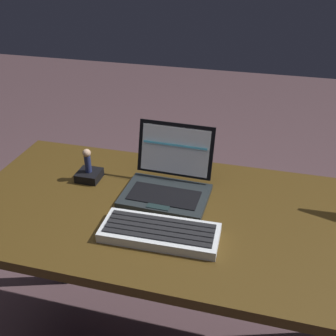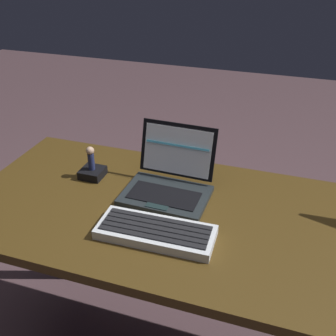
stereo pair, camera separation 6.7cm
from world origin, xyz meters
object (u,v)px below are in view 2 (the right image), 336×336
object	(u,v)px
external_keyboard	(156,232)
figurine_stand	(93,173)
laptop_front	(169,182)
figurine	(91,157)

from	to	relation	value
external_keyboard	figurine_stand	size ratio (longest dim) A/B	4.27
laptop_front	external_keyboard	world-z (taller)	laptop_front
laptop_front	figurine_stand	size ratio (longest dim) A/B	3.56
laptop_front	external_keyboard	size ratio (longest dim) A/B	0.83
external_keyboard	figurine	size ratio (longest dim) A/B	3.85
laptop_front	external_keyboard	distance (m)	0.23
external_keyboard	figurine_stand	bearing A→B (deg)	143.90
laptop_front	figurine	bearing A→B (deg)	178.03
figurine_stand	external_keyboard	bearing A→B (deg)	-36.10
external_keyboard	figurine	distance (m)	0.41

